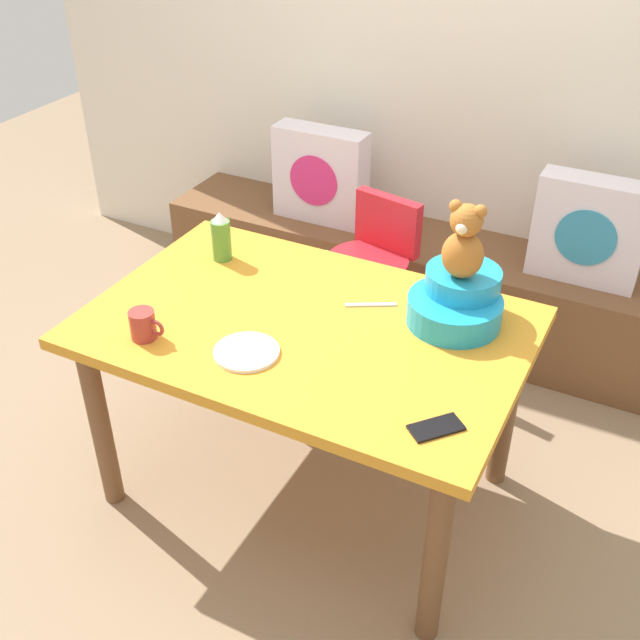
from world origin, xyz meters
The scene contains 15 objects.
ground_plane centered at (0.00, 0.00, 0.00)m, with size 8.00×8.00×0.00m, color #8C7256.
back_wall centered at (0.00, 1.48, 1.30)m, with size 4.40×0.10×2.60m, color silver.
window_bench centered at (0.00, 1.21, 0.23)m, with size 2.60×0.44×0.46m, color brown.
pillow_floral_left centered at (-0.55, 1.19, 0.68)m, with size 0.44×0.15×0.44m.
pillow_floral_right centered at (0.67, 1.19, 0.68)m, with size 0.44×0.15×0.44m.
book_stack centered at (-0.18, 1.21, 0.49)m, with size 0.20×0.14×0.05m, color #85536A.
dining_table centered at (0.00, 0.00, 0.64)m, with size 1.39×0.91×0.74m.
highchair centered at (-0.12, 0.77, 0.52)m, with size 0.38×0.50×0.79m.
infant_seat_teal centered at (0.42, 0.24, 0.81)m, with size 0.30×0.33×0.16m.
teddy_bear centered at (0.42, 0.23, 1.02)m, with size 0.13×0.12×0.25m.
ketchup_bottle centered at (-0.46, 0.23, 0.83)m, with size 0.07×0.07×0.18m.
coffee_mug centered at (-0.40, -0.30, 0.79)m, with size 0.12×0.08×0.09m.
dinner_plate_near centered at (-0.08, -0.23, 0.75)m, with size 0.20×0.20×0.01m, color white.
cell_phone centered at (0.54, -0.29, 0.74)m, with size 0.07×0.14×0.01m, color black.
table_fork centered at (0.14, 0.19, 0.74)m, with size 0.02×0.17×0.01m, color silver.
Camera 1 is at (0.97, -1.79, 2.12)m, focal length 43.33 mm.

